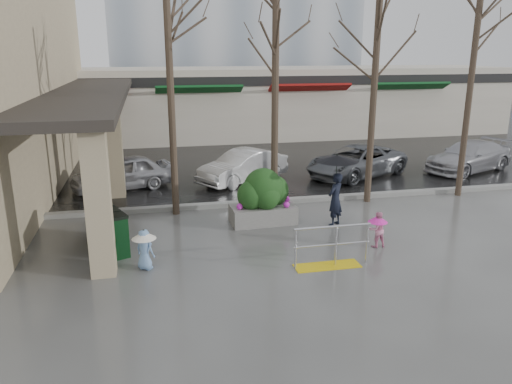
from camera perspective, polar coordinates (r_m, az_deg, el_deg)
name	(u,v)px	position (r m, az deg, el deg)	size (l,w,h in m)	color
ground	(263,252)	(12.94, 0.83, -6.83)	(120.00, 120.00, 0.00)	#51514F
street_asphalt	(189,127)	(34.10, -7.62, 7.35)	(120.00, 36.00, 0.01)	black
curb	(236,204)	(16.60, -2.29, -1.36)	(120.00, 0.30, 0.15)	gray
canopy_slab	(88,89)	(19.78, -18.64, 11.11)	(2.80, 18.00, 0.25)	#2D2823
pillar_front	(98,202)	(11.65, -17.59, -1.07)	(0.55, 0.55, 3.50)	tan
pillar_back	(114,148)	(17.96, -15.89, 4.87)	(0.55, 0.55, 3.50)	tan
storefront_row	(228,102)	(30.11, -3.23, 10.20)	(34.00, 6.74, 4.00)	beige
handrail	(330,251)	(12.11, 8.47, -6.74)	(1.90, 0.50, 1.03)	yellow
tree_west	(169,47)	(15.24, -9.96, 16.00)	(3.20, 3.20, 6.80)	#382B21
tree_midwest	(276,42)	(15.72, 2.26, 16.75)	(3.20, 3.20, 7.00)	#382B21
tree_mideast	(376,55)	(16.84, 13.58, 15.01)	(3.20, 3.20, 6.50)	#382B21
tree_east	(476,38)	(18.62, 23.83, 15.80)	(3.20, 3.20, 7.20)	#382B21
woman	(336,182)	(14.63, 9.13, 1.18)	(1.23, 1.23, 2.16)	black
child_pink	(377,227)	(13.45, 13.71, -3.90)	(0.52, 0.52, 0.96)	pink
child_blue	(144,245)	(12.02, -12.63, -5.98)	(0.57, 0.57, 0.99)	#729ACB
planter	(263,197)	(14.80, 0.83, -0.57)	(1.96, 1.14, 1.68)	slate
news_boxes	(108,227)	(13.58, -16.53, -3.88)	(1.15, 2.02, 1.11)	black
car_a	(122,173)	(19.11, -15.11, 2.13)	(1.49, 3.70, 1.26)	#ACACB1
car_b	(243,166)	(19.47, -1.50, 2.93)	(1.33, 3.82, 1.26)	silver
car_c	(356,161)	(20.81, 11.41, 3.47)	(2.09, 4.53, 1.26)	slate
car_d	(469,156)	(23.21, 23.16, 3.77)	(1.77, 4.34, 1.26)	#AFAFB4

